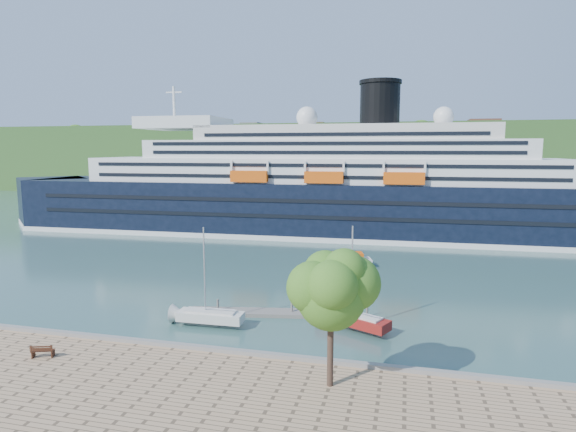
# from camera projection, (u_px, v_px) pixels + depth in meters

# --- Properties ---
(ground) EXTENTS (400.00, 400.00, 0.00)m
(ground) POSITION_uv_depth(u_px,v_px,m) (234.00, 365.00, 35.33)
(ground) COLOR #2D504F
(ground) RESTS_ON ground
(far_hillside) EXTENTS (400.00, 50.00, 24.00)m
(far_hillside) POSITION_uv_depth(u_px,v_px,m) (373.00, 160.00, 173.13)
(far_hillside) COLOR #2A5220
(far_hillside) RESTS_ON ground
(quay_coping) EXTENTS (220.00, 0.50, 0.30)m
(quay_coping) POSITION_uv_depth(u_px,v_px,m) (232.00, 351.00, 34.98)
(quay_coping) COLOR slate
(quay_coping) RESTS_ON promenade
(cruise_ship) EXTENTS (123.99, 21.61, 27.74)m
(cruise_ship) POSITION_uv_depth(u_px,v_px,m) (307.00, 159.00, 88.60)
(cruise_ship) COLOR black
(cruise_ship) RESTS_ON ground
(park_bench) EXTENTS (1.75, 1.15, 1.04)m
(park_bench) POSITION_uv_depth(u_px,v_px,m) (43.00, 350.00, 34.23)
(park_bench) COLOR #462414
(park_bench) RESTS_ON promenade
(promenade_tree) EXTENTS (5.76, 5.76, 9.53)m
(promenade_tree) POSITION_uv_depth(u_px,v_px,m) (331.00, 312.00, 29.54)
(promenade_tree) COLOR #356A1C
(promenade_tree) RESTS_ON promenade
(floating_pontoon) EXTENTS (16.14, 4.78, 0.36)m
(floating_pontoon) POSITION_uv_depth(u_px,v_px,m) (273.00, 313.00, 46.01)
(floating_pontoon) COLOR gray
(floating_pontoon) RESTS_ON ground
(sailboat_white_near) EXTENTS (6.66, 2.03, 8.54)m
(sailboat_white_near) POSITION_uv_depth(u_px,v_px,m) (210.00, 280.00, 42.53)
(sailboat_white_near) COLOR silver
(sailboat_white_near) RESTS_ON ground
(sailboat_red) EXTENTS (6.93, 4.67, 8.77)m
(sailboat_red) POSITION_uv_depth(u_px,v_px,m) (356.00, 281.00, 41.55)
(sailboat_red) COLOR maroon
(sailboat_red) RESTS_ON ground
(tender_launch) EXTENTS (7.28, 4.17, 1.90)m
(tender_launch) POSITION_uv_depth(u_px,v_px,m) (346.00, 260.00, 64.80)
(tender_launch) COLOR #E1530D
(tender_launch) RESTS_ON ground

